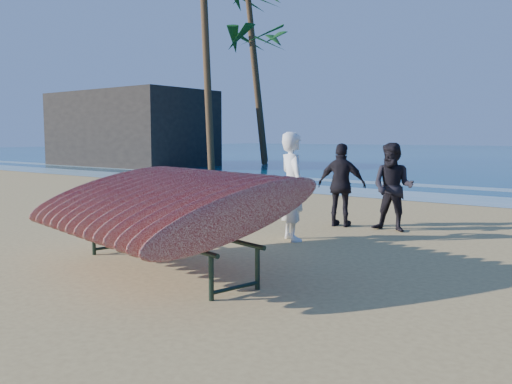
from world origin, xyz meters
The scene contains 9 objects.
ground centered at (0.00, 0.00, 0.00)m, with size 120.00×120.00×0.00m, color tan.
foam_near centered at (0.00, 10.00, 0.01)m, with size 160.00×160.00×0.00m, color white.
foam_far centered at (0.00, 13.50, 0.01)m, with size 160.00×160.00×0.00m, color white.
surfboard_rack centered at (-0.46, -0.55, 0.89)m, with size 3.62×3.14×1.42m.
person_white centered at (-0.30, 2.19, 0.91)m, with size 0.67×0.44×1.82m, color white.
person_dark_a centered at (0.69, 4.04, 0.82)m, with size 0.79×0.62×1.64m, color black.
person_dark_b centered at (-0.32, 3.94, 0.81)m, with size 0.95×0.39×1.62m, color black.
building centered at (-21.43, 16.11, 2.19)m, with size 9.86×5.48×4.38m, color #2D2823.
palm_mid centered at (-15.21, 20.66, 7.36)m, with size 5.20×5.20×8.21m.
Camera 1 is at (4.75, -5.35, 1.75)m, focal length 38.00 mm.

